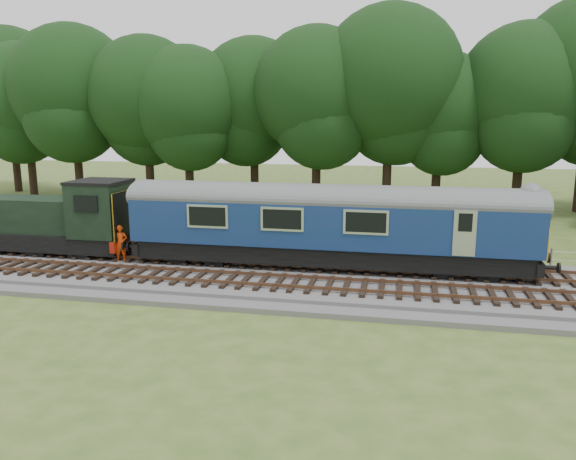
# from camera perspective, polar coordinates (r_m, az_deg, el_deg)

# --- Properties ---
(ground) EXTENTS (120.00, 120.00, 0.00)m
(ground) POSITION_cam_1_polar(r_m,az_deg,el_deg) (25.36, -4.84, -4.88)
(ground) COLOR #39561F
(ground) RESTS_ON ground
(ballast) EXTENTS (70.00, 7.00, 0.35)m
(ballast) POSITION_cam_1_polar(r_m,az_deg,el_deg) (25.31, -4.85, -4.50)
(ballast) COLOR #4C4C4F
(ballast) RESTS_ON ground
(track_north) EXTENTS (67.20, 2.40, 0.21)m
(track_north) POSITION_cam_1_polar(r_m,az_deg,el_deg) (26.55, -4.00, -3.19)
(track_north) COLOR black
(track_north) RESTS_ON ballast
(track_south) EXTENTS (67.20, 2.40, 0.21)m
(track_south) POSITION_cam_1_polar(r_m,az_deg,el_deg) (23.78, -5.95, -4.97)
(track_south) COLOR black
(track_south) RESTS_ON ballast
(fence) EXTENTS (64.00, 0.12, 1.00)m
(fence) POSITION_cam_1_polar(r_m,az_deg,el_deg) (29.55, -2.37, -2.48)
(fence) COLOR #6B6054
(fence) RESTS_ON ground
(tree_line) EXTENTS (70.00, 8.00, 18.00)m
(tree_line) POSITION_cam_1_polar(r_m,az_deg,el_deg) (46.40, 2.88, 2.63)
(tree_line) COLOR black
(tree_line) RESTS_ON ground
(dmu_railcar) EXTENTS (18.05, 2.86, 3.88)m
(dmu_railcar) POSITION_cam_1_polar(r_m,az_deg,el_deg) (25.33, 4.08, 1.18)
(dmu_railcar) COLOR black
(dmu_railcar) RESTS_ON ground
(shunter_loco) EXTENTS (8.91, 2.60, 3.38)m
(shunter_loco) POSITION_cam_1_polar(r_m,az_deg,el_deg) (30.55, -22.80, 0.87)
(shunter_loco) COLOR black
(shunter_loco) RESTS_ON ground
(worker) EXTENTS (0.74, 0.62, 1.72)m
(worker) POSITION_cam_1_polar(r_m,az_deg,el_deg) (27.76, -16.63, -1.31)
(worker) COLOR #FF490D
(worker) RESTS_ON ballast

